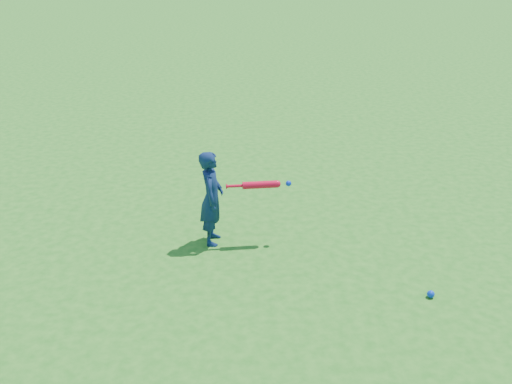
# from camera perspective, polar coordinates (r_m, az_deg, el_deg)

# --- Properties ---
(ground) EXTENTS (80.00, 80.00, 0.00)m
(ground) POSITION_cam_1_polar(r_m,az_deg,el_deg) (6.61, -9.29, -5.32)
(ground) COLOR #216A19
(ground) RESTS_ON ground
(child) EXTENTS (0.29, 0.42, 1.10)m
(child) POSITION_cam_1_polar(r_m,az_deg,el_deg) (6.39, -4.46, -0.61)
(child) COLOR #0F2048
(child) RESTS_ON ground
(ground_ball_blue) EXTENTS (0.07, 0.07, 0.07)m
(ground_ball_blue) POSITION_cam_1_polar(r_m,az_deg,el_deg) (5.87, 17.08, -9.74)
(ground_ball_blue) COLOR #0B32C3
(ground_ball_blue) RESTS_ON ground
(bat_swing) EXTENTS (0.73, 0.13, 0.08)m
(bat_swing) POSITION_cam_1_polar(r_m,az_deg,el_deg) (6.33, 0.68, 0.74)
(bat_swing) COLOR red
(bat_swing) RESTS_ON ground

